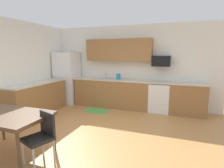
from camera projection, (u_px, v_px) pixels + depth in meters
ground_plane at (96, 136)px, 3.95m from camera, size 12.00×12.00×0.00m
wall_back at (129, 66)px, 6.18m from camera, size 5.80×0.10×2.70m
wall_left at (1, 71)px, 4.64m from camera, size 0.10×5.80×2.70m
cabinet_run_back at (112, 93)px, 6.17m from camera, size 2.53×0.60×0.90m
cabinet_run_back_right at (188, 99)px, 5.36m from camera, size 1.02×0.60×0.90m
cabinet_run_left at (37, 99)px, 5.40m from camera, size 0.60×2.00×0.90m
countertop_back at (126, 80)px, 5.93m from camera, size 4.80×0.64×0.04m
countertop_left at (36, 83)px, 5.33m from camera, size 0.64×2.00×0.04m
upper_cabinets_back at (119, 50)px, 5.99m from camera, size 2.20×0.34×0.70m
refrigerator at (67, 78)px, 6.60m from camera, size 0.76×0.70×1.82m
oven_range at (159, 97)px, 5.63m from camera, size 0.60×0.60×0.91m
microwave at (161, 61)px, 5.55m from camera, size 0.54×0.36×0.32m
sink_basin at (104, 80)px, 6.20m from camera, size 0.48×0.40×0.14m
sink_faucet at (106, 75)px, 6.34m from camera, size 0.02×0.02×0.24m
dining_table at (8, 117)px, 3.12m from camera, size 1.40×0.90×0.75m
chair_near_table at (42, 134)px, 2.90m from camera, size 0.51×0.51×0.85m
floor_mat at (97, 111)px, 5.73m from camera, size 0.70×0.50×0.01m
kettle at (118, 77)px, 6.05m from camera, size 0.14×0.14×0.20m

